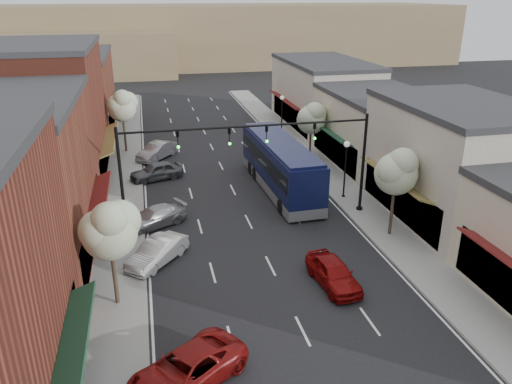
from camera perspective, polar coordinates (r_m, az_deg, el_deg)
ground at (r=26.88m, az=2.72°, el=-10.53°), size 160.00×160.00×0.00m
sidewalk_left at (r=42.87m, az=-14.87°, el=1.59°), size 2.80×73.00×0.15m
sidewalk_right at (r=45.23m, az=6.86°, el=3.24°), size 2.80×73.00×0.15m
curb_left at (r=42.82m, az=-13.01°, el=1.74°), size 0.25×73.00×0.17m
curb_right at (r=44.80m, az=5.16°, el=3.13°), size 0.25×73.00×0.17m
bldg_left_midnear at (r=30.57m, az=-27.14°, el=0.80°), size 10.14×14.10×9.40m
bldg_left_midfar at (r=43.55m, az=-23.26°, el=8.18°), size 10.14×14.10×10.90m
bldg_left_far at (r=59.29m, az=-20.61°, el=10.55°), size 10.14×18.10×8.40m
bldg_right_midnear at (r=35.81m, az=21.88°, el=3.22°), size 9.14×12.10×7.90m
bldg_right_midfar at (r=45.93m, az=13.54°, el=7.10°), size 9.14×12.10×6.40m
bldg_right_far at (r=58.41m, az=7.63°, el=11.07°), size 9.14×16.10×7.40m
hill_far at (r=112.33m, az=-9.93°, el=17.25°), size 120.00×30.00×12.00m
hill_near at (r=102.13m, az=-23.99°, el=14.21°), size 50.00×20.00×8.00m
signal_mast_right at (r=33.55m, az=8.57°, el=4.69°), size 8.22×0.46×7.00m
signal_mast_left at (r=31.41m, az=-11.00°, el=3.33°), size 8.22×0.46×7.00m
tree_right_near at (r=31.23m, az=15.87°, el=2.45°), size 2.85×2.65×5.95m
tree_right_far at (r=45.46m, az=6.41°, el=8.49°), size 2.85×2.65×5.43m
tree_left_near at (r=24.13m, az=-16.37°, el=-4.01°), size 2.85×2.65×5.69m
tree_left_far at (r=48.83m, az=-15.04°, el=9.55°), size 2.85×2.65×6.13m
lamp_post_near at (r=37.04m, az=10.22°, el=3.60°), size 0.44×0.44×4.44m
lamp_post_far at (r=53.01m, az=2.98°, el=9.42°), size 0.44×0.44×4.44m
coach_bus at (r=38.50m, az=2.77°, el=3.11°), size 3.29×12.91×3.91m
red_hatchback at (r=26.79m, az=8.82°, el=-9.10°), size 2.12×4.39×1.45m
parked_car_a at (r=20.79m, az=-8.02°, el=-19.52°), size 5.56×4.86×1.43m
parked_car_b at (r=29.04m, az=-11.24°, el=-6.73°), size 3.87×4.18×1.40m
parked_car_c at (r=33.50m, az=-11.56°, el=-2.83°), size 4.80×3.70×1.30m
parked_car_d at (r=41.80m, az=-11.31°, el=2.36°), size 4.68×3.03×1.48m
parked_car_e at (r=47.15m, az=-11.23°, el=4.63°), size 4.10×4.65×1.52m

